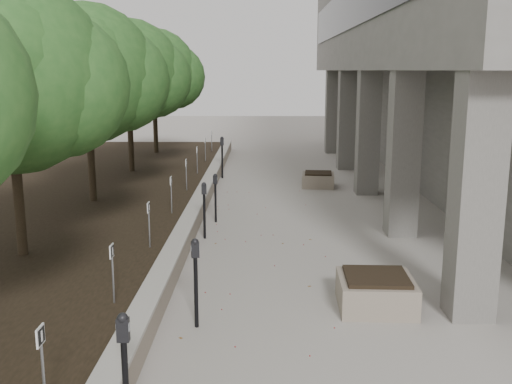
{
  "coord_description": "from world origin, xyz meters",
  "views": [
    {
      "loc": [
        0.01,
        -8.3,
        4.0
      ],
      "look_at": [
        -0.16,
        4.89,
        1.29
      ],
      "focal_mm": 41.62,
      "sensor_mm": 36.0,
      "label": 1
    }
  ],
  "objects_px": {
    "crabapple_tree_2": "(12,117)",
    "crabapple_tree_5": "(154,91)",
    "parking_meter_3": "(204,210)",
    "parking_meter_4": "(216,198)",
    "parking_meter_5": "(222,157)",
    "parking_meter_1": "(125,380)",
    "parking_meter_2": "(196,283)",
    "planter_back": "(318,179)",
    "planter_front": "(376,291)",
    "crabapple_tree_3": "(88,103)",
    "crabapple_tree_4": "(129,96)"
  },
  "relations": [
    {
      "from": "crabapple_tree_2",
      "to": "crabapple_tree_4",
      "type": "relative_size",
      "value": 1.0
    },
    {
      "from": "parking_meter_1",
      "to": "parking_meter_4",
      "type": "xyz_separation_m",
      "value": [
        0.19,
        9.67,
        -0.1
      ]
    },
    {
      "from": "parking_meter_3",
      "to": "parking_meter_4",
      "type": "bearing_deg",
      "value": 74.93
    },
    {
      "from": "parking_meter_2",
      "to": "planter_back",
      "type": "relative_size",
      "value": 1.33
    },
    {
      "from": "crabapple_tree_4",
      "to": "parking_meter_4",
      "type": "distance_m",
      "value": 7.27
    },
    {
      "from": "planter_back",
      "to": "crabapple_tree_3",
      "type": "bearing_deg",
      "value": -148.39
    },
    {
      "from": "crabapple_tree_2",
      "to": "parking_meter_2",
      "type": "distance_m",
      "value": 5.1
    },
    {
      "from": "parking_meter_1",
      "to": "parking_meter_2",
      "type": "distance_m",
      "value": 3.05
    },
    {
      "from": "parking_meter_4",
      "to": "parking_meter_5",
      "type": "xyz_separation_m",
      "value": [
        -0.28,
        6.65,
        0.13
      ]
    },
    {
      "from": "crabapple_tree_2",
      "to": "parking_meter_3",
      "type": "relative_size",
      "value": 3.91
    },
    {
      "from": "parking_meter_2",
      "to": "parking_meter_5",
      "type": "height_order",
      "value": "parking_meter_5"
    },
    {
      "from": "parking_meter_1",
      "to": "parking_meter_4",
      "type": "distance_m",
      "value": 9.67
    },
    {
      "from": "parking_meter_5",
      "to": "planter_front",
      "type": "xyz_separation_m",
      "value": [
        3.49,
        -12.47,
        -0.49
      ]
    },
    {
      "from": "crabapple_tree_5",
      "to": "parking_meter_4",
      "type": "height_order",
      "value": "crabapple_tree_5"
    },
    {
      "from": "planter_back",
      "to": "crabapple_tree_5",
      "type": "bearing_deg",
      "value": 138.91
    },
    {
      "from": "crabapple_tree_3",
      "to": "parking_meter_3",
      "type": "distance_m",
      "value": 4.83
    },
    {
      "from": "parking_meter_1",
      "to": "parking_meter_4",
      "type": "height_order",
      "value": "parking_meter_1"
    },
    {
      "from": "planter_front",
      "to": "parking_meter_1",
      "type": "bearing_deg",
      "value": -131.45
    },
    {
      "from": "parking_meter_1",
      "to": "parking_meter_3",
      "type": "bearing_deg",
      "value": 88.69
    },
    {
      "from": "parking_meter_1",
      "to": "planter_front",
      "type": "height_order",
      "value": "parking_meter_1"
    },
    {
      "from": "crabapple_tree_2",
      "to": "crabapple_tree_5",
      "type": "height_order",
      "value": "same"
    },
    {
      "from": "crabapple_tree_2",
      "to": "parking_meter_1",
      "type": "distance_m",
      "value": 6.88
    },
    {
      "from": "parking_meter_4",
      "to": "planter_back",
      "type": "relative_size",
      "value": 1.2
    },
    {
      "from": "crabapple_tree_3",
      "to": "planter_back",
      "type": "height_order",
      "value": "crabapple_tree_3"
    },
    {
      "from": "parking_meter_5",
      "to": "planter_back",
      "type": "relative_size",
      "value": 1.43
    },
    {
      "from": "crabapple_tree_3",
      "to": "parking_meter_4",
      "type": "bearing_deg",
      "value": -13.72
    },
    {
      "from": "parking_meter_1",
      "to": "planter_back",
      "type": "bearing_deg",
      "value": 76.02
    },
    {
      "from": "parking_meter_2",
      "to": "planter_front",
      "type": "distance_m",
      "value": 3.13
    },
    {
      "from": "parking_meter_5",
      "to": "parking_meter_3",
      "type": "bearing_deg",
      "value": -90.13
    },
    {
      "from": "crabapple_tree_2",
      "to": "parking_meter_4",
      "type": "distance_m",
      "value": 5.97
    },
    {
      "from": "crabapple_tree_2",
      "to": "parking_meter_3",
      "type": "distance_m",
      "value": 4.89
    },
    {
      "from": "parking_meter_2",
      "to": "planter_back",
      "type": "distance_m",
      "value": 12.03
    },
    {
      "from": "crabapple_tree_2",
      "to": "crabapple_tree_5",
      "type": "bearing_deg",
      "value": 90.0
    },
    {
      "from": "crabapple_tree_2",
      "to": "parking_meter_3",
      "type": "xyz_separation_m",
      "value": [
        3.38,
        2.56,
        -2.42
      ]
    },
    {
      "from": "planter_front",
      "to": "crabapple_tree_2",
      "type": "bearing_deg",
      "value": 165.97
    },
    {
      "from": "parking_meter_1",
      "to": "parking_meter_2",
      "type": "bearing_deg",
      "value": 81.27
    },
    {
      "from": "crabapple_tree_4",
      "to": "planter_front",
      "type": "distance_m",
      "value": 13.78
    },
    {
      "from": "parking_meter_3",
      "to": "parking_meter_5",
      "type": "xyz_separation_m",
      "value": [
        -0.13,
        8.22,
        0.09
      ]
    },
    {
      "from": "crabapple_tree_5",
      "to": "parking_meter_5",
      "type": "height_order",
      "value": "crabapple_tree_5"
    },
    {
      "from": "crabapple_tree_5",
      "to": "planter_back",
      "type": "distance_m",
      "value": 9.37
    },
    {
      "from": "parking_meter_1",
      "to": "planter_front",
      "type": "relative_size",
      "value": 1.21
    },
    {
      "from": "parking_meter_4",
      "to": "planter_back",
      "type": "distance_m",
      "value": 5.95
    },
    {
      "from": "crabapple_tree_2",
      "to": "planter_back",
      "type": "xyz_separation_m",
      "value": [
        6.72,
        9.14,
        -2.86
      ]
    },
    {
      "from": "crabapple_tree_2",
      "to": "parking_meter_2",
      "type": "height_order",
      "value": "crabapple_tree_2"
    },
    {
      "from": "parking_meter_4",
      "to": "planter_front",
      "type": "relative_size",
      "value": 1.05
    },
    {
      "from": "planter_back",
      "to": "planter_front",
      "type": "bearing_deg",
      "value": -89.93
    },
    {
      "from": "crabapple_tree_3",
      "to": "parking_meter_1",
      "type": "bearing_deg",
      "value": -72.41
    },
    {
      "from": "planter_front",
      "to": "planter_back",
      "type": "xyz_separation_m",
      "value": [
        -0.01,
        10.82,
        -0.04
      ]
    },
    {
      "from": "parking_meter_3",
      "to": "parking_meter_5",
      "type": "height_order",
      "value": "parking_meter_5"
    },
    {
      "from": "crabapple_tree_4",
      "to": "parking_meter_2",
      "type": "height_order",
      "value": "crabapple_tree_4"
    }
  ]
}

